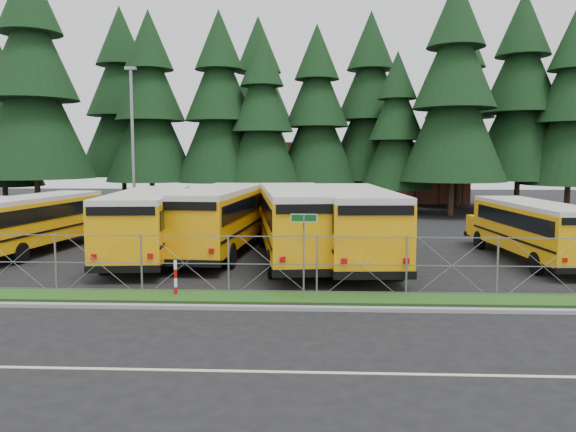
# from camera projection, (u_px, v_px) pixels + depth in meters

# --- Properties ---
(ground) EXTENTS (120.00, 120.00, 0.00)m
(ground) POSITION_uv_depth(u_px,v_px,m) (261.00, 286.00, 20.09)
(ground) COLOR black
(ground) RESTS_ON ground
(curb) EXTENTS (50.00, 0.25, 0.12)m
(curb) POSITION_uv_depth(u_px,v_px,m) (251.00, 308.00, 17.01)
(curb) COLOR gray
(curb) RESTS_ON ground
(grass_verge) EXTENTS (50.00, 1.40, 0.06)m
(grass_verge) POSITION_uv_depth(u_px,v_px,m) (256.00, 297.00, 18.40)
(grass_verge) COLOR #184112
(grass_verge) RESTS_ON ground
(road_lane_line) EXTENTS (50.00, 0.12, 0.01)m
(road_lane_line) POSITION_uv_depth(u_px,v_px,m) (226.00, 371.00, 12.15)
(road_lane_line) COLOR beige
(road_lane_line) RESTS_ON ground
(chainlink_fence) EXTENTS (44.00, 0.10, 2.00)m
(chainlink_fence) POSITION_uv_depth(u_px,v_px,m) (258.00, 264.00, 18.99)
(chainlink_fence) COLOR gray
(chainlink_fence) RESTS_ON ground
(brick_building) EXTENTS (22.00, 10.00, 6.00)m
(brick_building) POSITION_uv_depth(u_px,v_px,m) (353.00, 172.00, 59.24)
(brick_building) COLOR brown
(brick_building) RESTS_ON ground
(bus_1) EXTENTS (3.76, 10.69, 2.74)m
(bus_1) POSITION_uv_depth(u_px,v_px,m) (39.00, 224.00, 27.26)
(bus_1) COLOR orange
(bus_1) RESTS_ON ground
(bus_3) EXTENTS (3.97, 11.93, 3.07)m
(bus_3) POSITION_uv_depth(u_px,v_px,m) (150.00, 225.00, 25.46)
(bus_3) COLOR orange
(bus_3) RESTS_ON ground
(bus_4) EXTENTS (3.81, 12.27, 3.17)m
(bus_4) POSITION_uv_depth(u_px,v_px,m) (221.00, 221.00, 26.65)
(bus_4) COLOR orange
(bus_4) RESTS_ON ground
(bus_5) EXTENTS (4.53, 12.66, 3.25)m
(bus_5) POSITION_uv_depth(u_px,v_px,m) (296.00, 224.00, 24.92)
(bus_5) COLOR orange
(bus_5) RESTS_ON ground
(bus_6) EXTENTS (3.68, 12.49, 3.23)m
(bus_6) POSITION_uv_depth(u_px,v_px,m) (353.00, 226.00, 24.54)
(bus_6) COLOR orange
(bus_6) RESTS_ON ground
(bus_east) EXTENTS (3.10, 10.19, 2.63)m
(bus_east) POSITION_uv_depth(u_px,v_px,m) (530.00, 231.00, 24.83)
(bus_east) COLOR orange
(bus_east) RESTS_ON ground
(street_sign) EXTENTS (0.84, 0.55, 2.81)m
(street_sign) POSITION_uv_depth(u_px,v_px,m) (304.00, 238.00, 17.92)
(street_sign) COLOR gray
(street_sign) RESTS_ON ground
(striped_bollard) EXTENTS (0.11, 0.11, 1.20)m
(striped_bollard) POSITION_uv_depth(u_px,v_px,m) (176.00, 278.00, 18.66)
(striped_bollard) COLOR #B20C0C
(striped_bollard) RESTS_ON ground
(light_standard) EXTENTS (0.70, 0.35, 10.14)m
(light_standard) POSITION_uv_depth(u_px,v_px,m) (133.00, 142.00, 35.20)
(light_standard) COLOR gray
(light_standard) RESTS_ON ground
(conifer_0) EXTENTS (6.45, 6.45, 14.27)m
(conifer_0) POSITION_uv_depth(u_px,v_px,m) (2.00, 127.00, 47.34)
(conifer_0) COLOR black
(conifer_0) RESTS_ON ground
(conifer_1) EXTENTS (8.96, 8.96, 19.81)m
(conifer_1) POSITION_uv_depth(u_px,v_px,m) (33.00, 88.00, 43.20)
(conifer_1) COLOR black
(conifer_1) RESTS_ON ground
(conifer_2) EXTENTS (7.64, 7.64, 16.89)m
(conifer_2) POSITION_uv_depth(u_px,v_px,m) (150.00, 111.00, 47.67)
(conifer_2) COLOR black
(conifer_2) RESTS_ON ground
(conifer_3) EXTENTS (7.57, 7.57, 16.75)m
(conifer_3) POSITION_uv_depth(u_px,v_px,m) (220.00, 112.00, 47.11)
(conifer_3) COLOR black
(conifer_3) RESTS_ON ground
(conifer_4) EXTENTS (6.63, 6.63, 14.67)m
(conifer_4) POSITION_uv_depth(u_px,v_px,m) (262.00, 123.00, 46.06)
(conifer_4) COLOR black
(conifer_4) RESTS_ON ground
(conifer_5) EXTENTS (7.13, 7.13, 15.77)m
(conifer_5) POSITION_uv_depth(u_px,v_px,m) (317.00, 118.00, 47.91)
(conifer_5) COLOR black
(conifer_5) RESTS_ON ground
(conifer_6) EXTENTS (5.94, 5.94, 13.15)m
(conifer_6) POSITION_uv_depth(u_px,v_px,m) (396.00, 132.00, 45.97)
(conifer_6) COLOR black
(conifer_6) RESTS_ON ground
(conifer_7) EXTENTS (8.28, 8.28, 18.30)m
(conifer_7) POSITION_uv_depth(u_px,v_px,m) (454.00, 97.00, 43.20)
(conifer_7) COLOR black
(conifer_7) RESTS_ON ground
(conifer_8) EXTENTS (8.21, 8.21, 18.15)m
(conifer_8) POSITION_uv_depth(u_px,v_px,m) (521.00, 102.00, 46.32)
(conifer_8) COLOR black
(conifer_8) RESTS_ON ground
(conifer_9) EXTENTS (7.26, 7.26, 16.06)m
(conifer_9) POSITION_uv_depth(u_px,v_px,m) (572.00, 113.00, 44.00)
(conifer_9) COLOR black
(conifer_9) RESTS_ON ground
(conifer_10) EXTENTS (8.42, 8.42, 18.62)m
(conifer_10) POSITION_uv_depth(u_px,v_px,m) (122.00, 107.00, 53.12)
(conifer_10) COLOR black
(conifer_10) RESTS_ON ground
(conifer_11) EXTENTS (8.01, 8.01, 17.71)m
(conifer_11) POSITION_uv_depth(u_px,v_px,m) (259.00, 112.00, 53.24)
(conifer_11) COLOR black
(conifer_11) RESTS_ON ground
(conifer_12) EXTENTS (7.83, 7.83, 17.33)m
(conifer_12) POSITION_uv_depth(u_px,v_px,m) (370.00, 111.00, 49.79)
(conifer_12) COLOR black
(conifer_12) RESTS_ON ground
(conifer_13) EXTENTS (8.11, 8.11, 17.92)m
(conifer_13) POSITION_uv_depth(u_px,v_px,m) (460.00, 109.00, 51.36)
(conifer_13) COLOR black
(conifer_13) RESTS_ON ground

